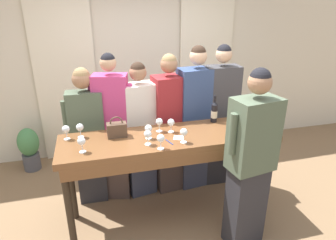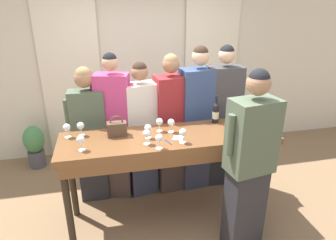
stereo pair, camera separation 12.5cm
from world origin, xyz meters
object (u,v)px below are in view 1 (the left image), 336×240
tasting_bar (170,146)px  wine_glass_front_mid (80,128)px  wine_glass_center_left (148,134)px  guest_navy_coat (196,119)px  guest_pink_top (113,129)px  potted_plant (29,148)px  guest_olive_jacket (88,136)px  wine_glass_front_left (171,123)px  wine_glass_back_mid (159,122)px  wine_glass_center_mid (66,130)px  wine_glass_center_right (148,129)px  guest_beige_cap (220,117)px  wine_glass_back_right (82,142)px  wine_glass_back_left (161,139)px  wine_glass_front_right (184,133)px  wine_bottle (214,112)px  host_pouring (250,162)px  guest_striped_shirt (169,125)px  guest_cream_sweater (140,131)px

tasting_bar → wine_glass_front_mid: size_ratio=15.10×
tasting_bar → wine_glass_center_left: (-0.26, -0.12, 0.22)m
tasting_bar → guest_navy_coat: size_ratio=1.22×
guest_pink_top → potted_plant: (-1.16, 0.97, -0.58)m
tasting_bar → guest_olive_jacket: size_ratio=1.35×
wine_glass_front_left → wine_glass_back_mid: same height
wine_glass_center_left → wine_glass_center_mid: size_ratio=1.00×
wine_glass_center_right → guest_navy_coat: 0.93m
guest_pink_top → guest_beige_cap: guest_beige_cap is taller
wine_glass_back_mid → wine_glass_back_right: same height
wine_glass_back_left → guest_olive_jacket: bearing=129.7°
wine_glass_center_right → guest_olive_jacket: guest_olive_jacket is taller
wine_glass_front_right → potted_plant: (-1.80, 1.71, -0.79)m
wine_bottle → wine_glass_back_mid: wine_bottle is taller
potted_plant → wine_glass_center_left: bearing=-49.1°
wine_glass_front_right → guest_olive_jacket: size_ratio=0.09×
tasting_bar → host_pouring: (0.63, -0.55, 0.02)m
guest_striped_shirt → host_pouring: host_pouring is taller
guest_olive_jacket → guest_navy_coat: guest_navy_coat is taller
guest_navy_coat → wine_glass_back_left: bearing=-128.5°
wine_glass_center_mid → guest_navy_coat: guest_navy_coat is taller
wine_glass_front_right → guest_olive_jacket: (-0.93, 0.74, -0.26)m
wine_glass_back_mid → host_pouring: bearing=-44.4°
wine_glass_center_mid → wine_glass_back_mid: size_ratio=1.00×
wine_glass_back_right → wine_bottle: bearing=14.3°
wine_glass_center_right → wine_glass_back_mid: same height
guest_pink_top → host_pouring: size_ratio=1.00×
guest_olive_jacket → guest_pink_top: 0.30m
wine_glass_back_right → potted_plant: (-0.82, 1.66, -0.79)m
wine_glass_front_left → wine_glass_center_left: 0.37m
wine_glass_back_mid → guest_pink_top: size_ratio=0.08×
wine_glass_center_left → guest_striped_shirt: size_ratio=0.08×
wine_glass_center_left → host_pouring: 1.01m
wine_glass_center_mid → wine_glass_back_left: 0.98m
wine_glass_front_mid → wine_glass_back_mid: same height
wine_glass_back_mid → guest_navy_coat: size_ratio=0.08×
wine_glass_back_mid → wine_glass_center_mid: bearing=176.9°
guest_cream_sweater → guest_navy_coat: size_ratio=0.92×
wine_glass_front_right → wine_glass_back_left: (-0.25, -0.08, 0.00)m
guest_navy_coat → wine_glass_center_mid: bearing=-166.4°
guest_pink_top → potted_plant: 1.62m
wine_bottle → wine_glass_center_left: bearing=-156.0°
guest_olive_jacket → guest_striped_shirt: guest_striped_shirt is taller
wine_glass_front_right → guest_navy_coat: guest_navy_coat is taller
wine_glass_center_left → potted_plant: bearing=130.9°
wine_glass_back_right → guest_striped_shirt: 1.25m
wine_bottle → wine_glass_front_mid: 1.49m
wine_glass_center_mid → tasting_bar: bearing=-11.1°
guest_beige_cap → potted_plant: 2.76m
wine_glass_front_left → wine_glass_center_right: 0.28m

